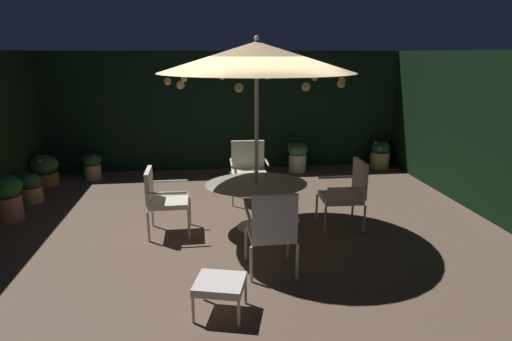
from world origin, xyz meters
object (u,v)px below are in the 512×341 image
at_px(patio_chair_northeast, 348,190).
at_px(patio_chair_southeast, 162,196).
at_px(potted_plant_back_right, 92,165).
at_px(potted_plant_back_center, 44,170).
at_px(patio_dining_table, 256,192).
at_px(patio_umbrella, 257,57).
at_px(potted_plant_left_far, 298,155).
at_px(potted_plant_left_near, 5,196).
at_px(ottoman_footrest, 220,285).
at_px(patio_chair_north, 272,227).
at_px(patio_chair_east, 249,166).
at_px(potted_plant_right_near, 30,188).
at_px(potted_plant_back_left, 380,155).

xyz_separation_m(patio_chair_northeast, patio_chair_southeast, (-2.75, 0.04, 0.01)).
distance_m(potted_plant_back_right, potted_plant_back_center, 0.90).
distance_m(patio_chair_southeast, potted_plant_back_right, 3.44).
distance_m(patio_dining_table, patio_umbrella, 1.91).
height_order(potted_plant_back_center, potted_plant_left_far, potted_plant_left_far).
height_order(patio_chair_southeast, potted_plant_back_center, patio_chair_southeast).
bearing_deg(potted_plant_left_near, ottoman_footrest, -42.07).
relative_size(patio_dining_table, patio_umbrella, 0.54).
bearing_deg(ottoman_footrest, patio_umbrella, 73.33).
relative_size(patio_umbrella, patio_chair_north, 2.66).
height_order(patio_chair_southeast, ottoman_footrest, patio_chair_southeast).
relative_size(patio_umbrella, patio_chair_southeast, 2.87).
bearing_deg(patio_chair_east, patio_dining_table, -91.30).
xyz_separation_m(patio_umbrella, potted_plant_left_near, (-3.84, 0.79, -2.09)).
height_order(patio_umbrella, potted_plant_right_near, patio_umbrella).
distance_m(potted_plant_left_near, potted_plant_back_center, 1.87).
relative_size(patio_umbrella, potted_plant_left_near, 3.77).
bearing_deg(patio_chair_east, potted_plant_right_near, 175.74).
height_order(potted_plant_back_center, potted_plant_right_near, potted_plant_back_center).
xyz_separation_m(potted_plant_left_near, potted_plant_left_far, (5.13, 2.25, -0.03)).
xyz_separation_m(patio_dining_table, potted_plant_back_center, (-3.90, 2.65, -0.25)).
distance_m(patio_chair_east, ottoman_footrest, 3.55).
bearing_deg(potted_plant_back_left, patio_chair_north, -125.61).
bearing_deg(patio_chair_north, potted_plant_back_left, 54.39).
bearing_deg(ottoman_footrest, potted_plant_right_near, 130.12).
bearing_deg(patio_chair_southeast, patio_dining_table, 0.46).
height_order(patio_chair_northeast, potted_plant_left_near, patio_chair_northeast).
height_order(patio_chair_north, potted_plant_back_right, patio_chair_north).
distance_m(patio_chair_north, potted_plant_right_near, 4.89).
relative_size(potted_plant_back_left, potted_plant_back_center, 1.01).
xyz_separation_m(ottoman_footrest, potted_plant_left_far, (1.92, 5.14, 0.05)).
relative_size(potted_plant_back_center, potted_plant_right_near, 1.19).
height_order(patio_chair_north, patio_chair_east, patio_chair_north).
distance_m(patio_dining_table, potted_plant_left_near, 3.92).
distance_m(patio_chair_southeast, potted_plant_left_near, 2.60).
distance_m(patio_chair_east, potted_plant_back_center, 4.14).
distance_m(patio_dining_table, patio_chair_east, 1.38).
height_order(ottoman_footrest, potted_plant_right_near, potted_plant_right_near).
height_order(ottoman_footrest, potted_plant_left_near, potted_plant_left_near).
bearing_deg(patio_chair_northeast, ottoman_footrest, -134.32).
distance_m(patio_chair_southeast, potted_plant_left_far, 4.05).
height_order(potted_plant_back_right, potted_plant_back_center, potted_plant_back_center).
bearing_deg(potted_plant_right_near, potted_plant_back_left, 11.62).
distance_m(patio_chair_north, potted_plant_left_near, 4.42).
xyz_separation_m(potted_plant_back_right, potted_plant_back_left, (6.28, 0.13, 0.01)).
distance_m(patio_chair_north, potted_plant_back_left, 5.52).
bearing_deg(patio_umbrella, patio_chair_southeast, -179.54).
xyz_separation_m(patio_umbrella, potted_plant_back_right, (-3.06, 2.98, -2.18)).
distance_m(ottoman_footrest, potted_plant_back_right, 5.63).
bearing_deg(potted_plant_right_near, potted_plant_left_near, -92.04).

